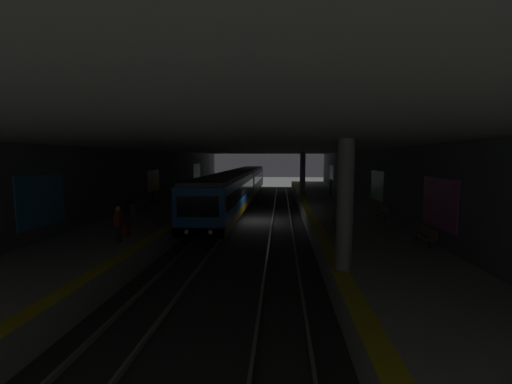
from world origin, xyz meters
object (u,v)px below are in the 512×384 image
bench_right_near (141,202)px  suitcase_rolling (127,230)px  bench_right_mid (160,196)px  pillar_near (345,205)px  pillar_far (303,174)px  bench_left_near (425,234)px  bench_left_mid (383,212)px  person_standing_far (119,223)px  person_boarding (331,187)px  trash_bin (133,210)px  person_waiting_near (190,196)px  backpack_on_floor (334,219)px  metro_train (241,185)px  person_walking_mid (216,184)px

bench_right_near → suitcase_rolling: suitcase_rolling is taller
bench_right_mid → pillar_near: bearing=-142.2°
pillar_near → pillar_far: bearing=0.0°
bench_left_near → bench_left_mid: size_ratio=1.00×
person_standing_far → person_boarding: (19.54, -12.47, -0.00)m
trash_bin → person_waiting_near: bearing=-31.0°
pillar_near → trash_bin: bearing=51.3°
pillar_far → person_waiting_near: (-8.36, 9.45, -1.44)m
pillar_far → bench_left_mid: bearing=-162.4°
person_standing_far → trash_bin: size_ratio=2.01×
bench_right_mid → person_waiting_near: 4.21m
backpack_on_floor → metro_train: bearing=26.7°
pillar_far → suitcase_rolling: 20.97m
bench_left_near → suitcase_rolling: bearing=86.8°
pillar_far → metro_train: pillar_far is taller
person_waiting_near → bench_right_mid: bearing=54.9°
person_boarding → person_waiting_near: bearing=123.7°
pillar_far → person_waiting_near: pillar_far is taller
backpack_on_floor → trash_bin: (1.05, 13.18, 0.23)m
pillar_far → trash_bin: size_ratio=5.35×
bench_right_mid → person_walking_mid: (8.38, -3.42, 0.41)m
person_walking_mid → metro_train: bearing=-113.4°
bench_right_near → person_standing_far: size_ratio=0.99×
bench_left_mid → person_waiting_near: size_ratio=1.10×
trash_bin → backpack_on_floor: bearing=-94.5°
person_walking_mid → person_boarding: 12.57m
bench_left_near → suitcase_rolling: size_ratio=1.90×
suitcase_rolling → bench_left_near: bearing=-93.2°
bench_right_near → person_waiting_near: person_waiting_near is taller
bench_left_near → suitcase_rolling: suitcase_rolling is taller
metro_train → suitcase_rolling: 19.84m
metro_train → suitcase_rolling: bearing=170.2°
pillar_far → suitcase_rolling: pillar_far is taller
backpack_on_floor → bench_left_near: bearing=-149.0°
person_walking_mid → suitcase_rolling: person_walking_mid is taller
bench_left_near → trash_bin: bench_left_near is taller
metro_train → bench_left_mid: 17.92m
suitcase_rolling → pillar_near: bearing=-113.0°
person_walking_mid → suitcase_rolling: 20.81m
bench_left_mid → bench_right_near: 17.38m
pillar_near → person_standing_far: (2.88, 9.63, -1.34)m
bench_right_mid → person_waiting_near: (-2.41, -3.43, 0.31)m
bench_left_mid → bench_right_mid: same height
person_boarding → bench_right_mid: bearing=110.2°
pillar_near → person_standing_far: 10.14m
person_standing_far → bench_right_near: bearing=18.4°
pillar_far → person_boarding: bearing=-93.3°
pillar_far → person_boarding: 3.14m
person_waiting_near → metro_train: bearing=-16.9°
bench_right_mid → person_standing_far: (-13.76, -3.25, 0.41)m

